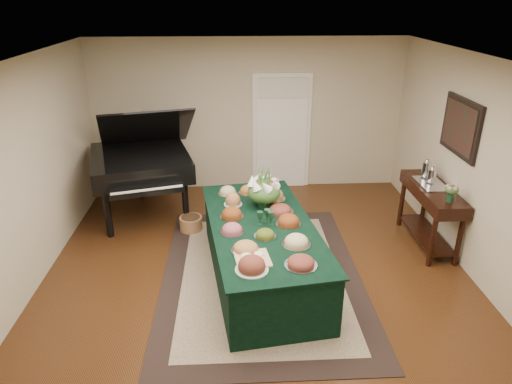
{
  "coord_description": "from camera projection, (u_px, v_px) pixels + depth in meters",
  "views": [
    {
      "loc": [
        -0.27,
        -4.99,
        3.39
      ],
      "look_at": [
        0.0,
        0.3,
        1.05
      ],
      "focal_mm": 32.0,
      "sensor_mm": 36.0,
      "label": 1
    }
  ],
  "objects": [
    {
      "name": "ground",
      "position": [
        257.0,
        275.0,
        5.94
      ],
      "size": [
        6.0,
        6.0,
        0.0
      ],
      "primitive_type": "plane",
      "color": "black",
      "rests_on": "ground"
    },
    {
      "name": "area_rug",
      "position": [
        261.0,
        275.0,
        5.92
      ],
      "size": [
        2.54,
        3.56,
        0.01
      ],
      "color": "black",
      "rests_on": "ground"
    },
    {
      "name": "kitchen_doorway",
      "position": [
        281.0,
        133.0,
        8.26
      ],
      "size": [
        1.05,
        0.07,
        2.1
      ],
      "color": "white",
      "rests_on": "ground"
    },
    {
      "name": "buffet_table",
      "position": [
        262.0,
        251.0,
        5.75
      ],
      "size": [
        1.6,
        2.78,
        0.77
      ],
      "color": "black",
      "rests_on": "ground"
    },
    {
      "name": "food_platters",
      "position": [
        261.0,
        221.0,
        5.57
      ],
      "size": [
        1.08,
        2.4,
        0.13
      ],
      "color": "silver",
      "rests_on": "buffet_table"
    },
    {
      "name": "cutting_board",
      "position": [
        252.0,
        256.0,
        4.85
      ],
      "size": [
        0.41,
        0.41,
        0.1
      ],
      "color": "tan",
      "rests_on": "buffet_table"
    },
    {
      "name": "green_goblets",
      "position": [
        266.0,
        217.0,
        5.56
      ],
      "size": [
        0.21,
        0.14,
        0.18
      ],
      "color": "#14341F",
      "rests_on": "buffet_table"
    },
    {
      "name": "floral_centerpiece",
      "position": [
        264.0,
        188.0,
        5.94
      ],
      "size": [
        0.45,
        0.45,
        0.45
      ],
      "color": "#14341F",
      "rests_on": "buffet_table"
    },
    {
      "name": "grand_piano",
      "position": [
        141.0,
        162.0,
        7.21
      ],
      "size": [
        1.85,
        2.06,
        1.81
      ],
      "color": "black",
      "rests_on": "ground"
    },
    {
      "name": "wicker_basket",
      "position": [
        191.0,
        224.0,
        7.02
      ],
      "size": [
        0.35,
        0.35,
        0.22
      ],
      "primitive_type": "cylinder",
      "color": "#9C673F",
      "rests_on": "ground"
    },
    {
      "name": "mahogany_sideboard",
      "position": [
        432.0,
        200.0,
        6.41
      ],
      "size": [
        0.45,
        1.39,
        0.9
      ],
      "color": "black",
      "rests_on": "ground"
    },
    {
      "name": "tea_service",
      "position": [
        429.0,
        174.0,
        6.46
      ],
      "size": [
        0.34,
        0.58,
        0.3
      ],
      "color": "silver",
      "rests_on": "mahogany_sideboard"
    },
    {
      "name": "pink_bouquet",
      "position": [
        452.0,
        190.0,
        5.81
      ],
      "size": [
        0.19,
        0.19,
        0.25
      ],
      "color": "#14341F",
      "rests_on": "mahogany_sideboard"
    },
    {
      "name": "wall_painting",
      "position": [
        460.0,
        127.0,
        5.99
      ],
      "size": [
        0.05,
        0.95,
        0.75
      ],
      "color": "black",
      "rests_on": "ground"
    }
  ]
}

